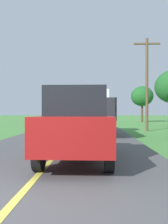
{
  "coord_description": "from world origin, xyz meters",
  "views": [
    {
      "loc": [
        1.16,
        -3.27,
        1.39
      ],
      "look_at": [
        0.41,
        13.7,
        1.4
      ],
      "focal_mm": 36.56,
      "sensor_mm": 36.0,
      "label": 1
    }
  ],
  "objects_px": {
    "utility_pole_roadside": "(147,81)",
    "banana_truck_near": "(92,111)",
    "roadside_tree_near_left": "(142,96)",
    "following_car": "(78,124)"
  },
  "relations": [
    {
      "from": "utility_pole_roadside",
      "to": "banana_truck_near",
      "type": "bearing_deg",
      "value": -149.17
    },
    {
      "from": "roadside_tree_near_left",
      "to": "following_car",
      "type": "bearing_deg",
      "value": -105.44
    },
    {
      "from": "banana_truck_near",
      "to": "utility_pole_roadside",
      "type": "height_order",
      "value": "utility_pole_roadside"
    },
    {
      "from": "banana_truck_near",
      "to": "roadside_tree_near_left",
      "type": "height_order",
      "value": "roadside_tree_near_left"
    },
    {
      "from": "utility_pole_roadside",
      "to": "roadside_tree_near_left",
      "type": "xyz_separation_m",
      "value": [
        2.76,
        14.95,
        -0.09
      ]
    },
    {
      "from": "banana_truck_near",
      "to": "following_car",
      "type": "relative_size",
      "value": 1.42
    },
    {
      "from": "utility_pole_roadside",
      "to": "following_car",
      "type": "xyz_separation_m",
      "value": [
        -4.31,
        -10.66,
        -2.61
      ]
    },
    {
      "from": "utility_pole_roadside",
      "to": "following_car",
      "type": "distance_m",
      "value": 11.79
    },
    {
      "from": "following_car",
      "to": "banana_truck_near",
      "type": "bearing_deg",
      "value": 87.66
    },
    {
      "from": "utility_pole_roadside",
      "to": "following_car",
      "type": "height_order",
      "value": "utility_pole_roadside"
    }
  ]
}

